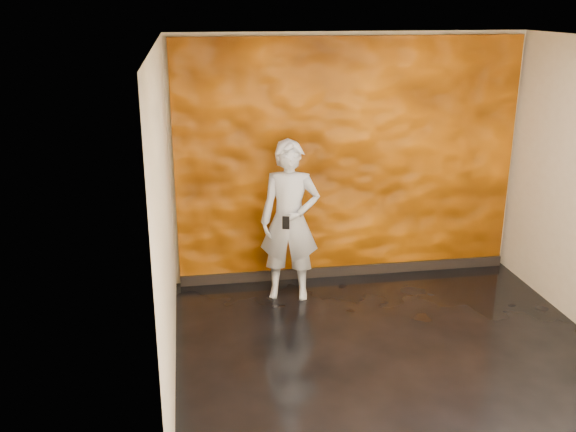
# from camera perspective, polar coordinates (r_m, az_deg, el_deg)

# --- Properties ---
(room) EXTENTS (4.02, 4.02, 2.81)m
(room) POSITION_cam_1_polar(r_m,az_deg,el_deg) (5.50, 10.48, 0.23)
(room) COLOR black
(room) RESTS_ON ground
(feature_wall) EXTENTS (3.90, 0.06, 2.75)m
(feature_wall) POSITION_cam_1_polar(r_m,az_deg,el_deg) (7.30, 5.41, 4.84)
(feature_wall) COLOR orange
(feature_wall) RESTS_ON ground
(baseboard) EXTENTS (3.90, 0.04, 0.12)m
(baseboard) POSITION_cam_1_polar(r_m,az_deg,el_deg) (7.68, 5.19, -4.84)
(baseboard) COLOR black
(baseboard) RESTS_ON ground
(man) EXTENTS (0.72, 0.56, 1.75)m
(man) POSITION_cam_1_polar(r_m,az_deg,el_deg) (6.84, 0.16, -0.45)
(man) COLOR #A7ACB5
(man) RESTS_ON ground
(phone) EXTENTS (0.08, 0.03, 0.14)m
(phone) POSITION_cam_1_polar(r_m,az_deg,el_deg) (6.57, -0.19, -0.60)
(phone) COLOR black
(phone) RESTS_ON man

